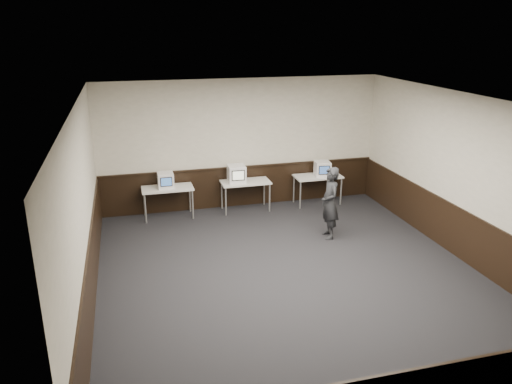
{
  "coord_description": "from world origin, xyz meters",
  "views": [
    {
      "loc": [
        -2.73,
        -7.76,
        4.42
      ],
      "look_at": [
        -0.26,
        1.6,
        1.15
      ],
      "focal_mm": 35.0,
      "sensor_mm": 36.0,
      "label": 1
    }
  ],
  "objects_px": {
    "emac_center": "(237,174)",
    "person": "(330,203)",
    "emac_left": "(166,180)",
    "emac_right": "(322,169)",
    "desk_center": "(245,184)",
    "desk_left": "(168,190)",
    "desk_right": "(318,178)"
  },
  "relations": [
    {
      "from": "emac_center",
      "to": "person",
      "type": "relative_size",
      "value": 0.3
    },
    {
      "from": "desk_center",
      "to": "emac_left",
      "type": "bearing_deg",
      "value": -179.9
    },
    {
      "from": "desk_center",
      "to": "emac_center",
      "type": "relative_size",
      "value": 2.57
    },
    {
      "from": "emac_center",
      "to": "person",
      "type": "distance_m",
      "value": 2.61
    },
    {
      "from": "desk_left",
      "to": "emac_left",
      "type": "bearing_deg",
      "value": -173.92
    },
    {
      "from": "desk_right",
      "to": "emac_right",
      "type": "xyz_separation_m",
      "value": [
        0.1,
        -0.04,
        0.26
      ]
    },
    {
      "from": "desk_center",
      "to": "desk_left",
      "type": "bearing_deg",
      "value": 180.0
    },
    {
      "from": "emac_center",
      "to": "desk_center",
      "type": "bearing_deg",
      "value": 1.2
    },
    {
      "from": "desk_left",
      "to": "person",
      "type": "bearing_deg",
      "value": -32.45
    },
    {
      "from": "emac_left",
      "to": "emac_right",
      "type": "relative_size",
      "value": 0.89
    },
    {
      "from": "emac_left",
      "to": "emac_right",
      "type": "xyz_separation_m",
      "value": [
        3.93,
        -0.04,
        0.0
      ]
    },
    {
      "from": "desk_left",
      "to": "desk_right",
      "type": "bearing_deg",
      "value": 0.0
    },
    {
      "from": "desk_left",
      "to": "emac_left",
      "type": "xyz_separation_m",
      "value": [
        -0.03,
        -0.0,
        0.26
      ]
    },
    {
      "from": "emac_left",
      "to": "desk_center",
      "type": "bearing_deg",
      "value": -0.11
    },
    {
      "from": "emac_center",
      "to": "person",
      "type": "xyz_separation_m",
      "value": [
        1.58,
        -2.07,
        -0.17
      ]
    },
    {
      "from": "desk_right",
      "to": "desk_center",
      "type": "bearing_deg",
      "value": 180.0
    },
    {
      "from": "person",
      "to": "desk_center",
      "type": "bearing_deg",
      "value": -143.65
    },
    {
      "from": "desk_left",
      "to": "desk_center",
      "type": "height_order",
      "value": "same"
    },
    {
      "from": "emac_center",
      "to": "emac_left",
      "type": "bearing_deg",
      "value": -177.56
    },
    {
      "from": "emac_right",
      "to": "person",
      "type": "distance_m",
      "value": 2.13
    },
    {
      "from": "emac_center",
      "to": "emac_right",
      "type": "height_order",
      "value": "emac_center"
    },
    {
      "from": "desk_right",
      "to": "emac_center",
      "type": "xyz_separation_m",
      "value": [
        -2.12,
        0.0,
        0.28
      ]
    },
    {
      "from": "desk_center",
      "to": "emac_left",
      "type": "relative_size",
      "value": 3.0
    },
    {
      "from": "desk_left",
      "to": "desk_center",
      "type": "distance_m",
      "value": 1.9
    },
    {
      "from": "desk_right",
      "to": "person",
      "type": "distance_m",
      "value": 2.14
    },
    {
      "from": "emac_left",
      "to": "person",
      "type": "height_order",
      "value": "person"
    },
    {
      "from": "desk_left",
      "to": "emac_left",
      "type": "relative_size",
      "value": 3.0
    },
    {
      "from": "desk_center",
      "to": "emac_right",
      "type": "xyz_separation_m",
      "value": [
        2.0,
        -0.04,
        0.26
      ]
    },
    {
      "from": "desk_center",
      "to": "person",
      "type": "height_order",
      "value": "person"
    },
    {
      "from": "emac_left",
      "to": "emac_center",
      "type": "distance_m",
      "value": 1.71
    },
    {
      "from": "desk_right",
      "to": "emac_left",
      "type": "distance_m",
      "value": 3.84
    },
    {
      "from": "person",
      "to": "emac_center",
      "type": "bearing_deg",
      "value": -139.66
    }
  ]
}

